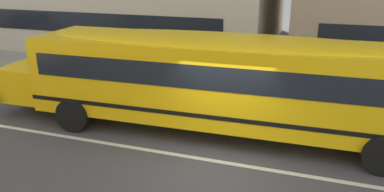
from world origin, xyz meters
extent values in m
plane|color=#424244|center=(0.00, 0.00, 0.00)|extent=(400.00, 400.00, 0.00)
cube|color=gray|center=(0.00, 7.45, 0.01)|extent=(120.00, 3.00, 0.01)
cube|color=silver|center=(0.00, 0.00, 0.00)|extent=(110.00, 0.16, 0.01)
cube|color=yellow|center=(-0.42, 1.86, 1.67)|extent=(11.53, 2.90, 2.29)
cube|color=yellow|center=(-6.99, 1.69, 1.09)|extent=(1.72, 2.23, 1.15)
cube|color=black|center=(-7.82, 1.67, 0.71)|extent=(0.28, 2.61, 0.38)
cube|color=black|center=(-0.42, 1.86, 2.08)|extent=(10.84, 2.92, 0.67)
cube|color=black|center=(-0.42, 1.86, 0.99)|extent=(11.55, 2.93, 0.13)
ellipsoid|color=yellow|center=(-0.42, 1.86, 2.81)|extent=(11.07, 2.68, 0.38)
cylinder|color=red|center=(-4.13, 3.26, 1.55)|extent=(0.47, 0.47, 0.03)
cylinder|color=black|center=(-4.74, 0.45, 0.52)|extent=(1.05, 0.32, 1.04)
cylinder|color=black|center=(-4.81, 3.05, 0.52)|extent=(1.05, 0.32, 1.04)
cylinder|color=black|center=(3.97, 0.67, 0.52)|extent=(1.05, 0.32, 1.04)
cylinder|color=black|center=(3.90, 3.27, 0.52)|extent=(1.05, 0.32, 1.04)
cube|color=black|center=(-10.72, 8.93, 1.92)|extent=(17.12, 0.04, 1.10)
camera|label=1|loc=(2.11, -8.45, 4.89)|focal=34.95mm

